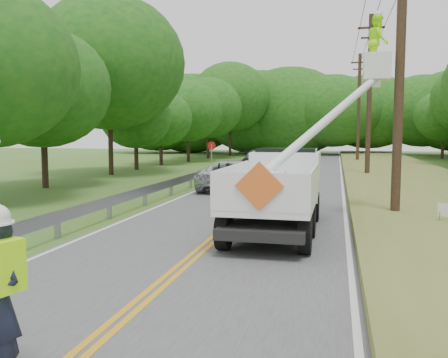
# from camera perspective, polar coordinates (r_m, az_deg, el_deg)

# --- Properties ---
(ground) EXTENTS (140.00, 140.00, 0.00)m
(ground) POSITION_cam_1_polar(r_m,az_deg,el_deg) (8.38, -9.74, -14.22)
(ground) COLOR #455E1E
(ground) RESTS_ON ground
(road) EXTENTS (7.20, 96.00, 0.03)m
(road) POSITION_cam_1_polar(r_m,az_deg,el_deg) (21.66, 4.86, -1.93)
(road) COLOR #4B4B4D
(road) RESTS_ON ground
(guardrail) EXTENTS (0.18, 48.00, 0.77)m
(guardrail) POSITION_cam_1_polar(r_m,az_deg,el_deg) (23.38, -4.59, -0.04)
(guardrail) COLOR gray
(guardrail) RESTS_ON ground
(utility_poles) EXTENTS (1.60, 43.30, 10.00)m
(utility_poles) POSITION_cam_1_polar(r_m,az_deg,el_deg) (24.46, 17.93, 11.02)
(utility_poles) COLOR #2D2417
(utility_poles) RESTS_ON ground
(tall_grass_verge) EXTENTS (7.00, 96.00, 0.30)m
(tall_grass_verge) POSITION_cam_1_polar(r_m,az_deg,el_deg) (21.78, 23.68, -1.97)
(tall_grass_verge) COLOR olive
(tall_grass_verge) RESTS_ON ground
(treeline_left) EXTENTS (11.78, 56.52, 11.77)m
(treeline_left) POSITION_cam_1_polar(r_m,az_deg,el_deg) (38.71, -7.94, 10.30)
(treeline_left) COLOR #332319
(treeline_left) RESTS_ON ground
(treeline_horizon) EXTENTS (57.32, 14.86, 11.63)m
(treeline_horizon) POSITION_cam_1_polar(r_m,az_deg,el_deg) (63.58, 10.22, 7.87)
(treeline_horizon) COLOR #164F16
(treeline_horizon) RESTS_ON ground
(bucket_truck) EXTENTS (4.34, 6.60, 6.50)m
(bucket_truck) POSITION_cam_1_polar(r_m,az_deg,el_deg) (14.66, 7.78, 0.35)
(bucket_truck) COLOR black
(bucket_truck) RESTS_ON road
(suv_silver) EXTENTS (2.54, 5.31, 1.46)m
(suv_silver) POSITION_cam_1_polar(r_m,az_deg,el_deg) (23.63, 0.89, 0.52)
(suv_silver) COLOR silver
(suv_silver) RESTS_ON road
(suv_darkgrey) EXTENTS (2.58, 6.05, 1.74)m
(suv_darkgrey) POSITION_cam_1_polar(r_m,az_deg,el_deg) (31.13, 4.83, 1.97)
(suv_darkgrey) COLOR #35383D
(suv_darkgrey) RESTS_ON road
(stop_sign_permanent) EXTENTS (0.49, 0.06, 2.31)m
(stop_sign_permanent) POSITION_cam_1_polar(r_m,az_deg,el_deg) (27.66, -1.48, 2.83)
(stop_sign_permanent) COLOR gray
(stop_sign_permanent) RESTS_ON ground
(yard_sign) EXTENTS (0.53, 0.20, 0.80)m
(yard_sign) POSITION_cam_1_polar(r_m,az_deg,el_deg) (15.18, 25.09, -3.49)
(yard_sign) COLOR white
(yard_sign) RESTS_ON ground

